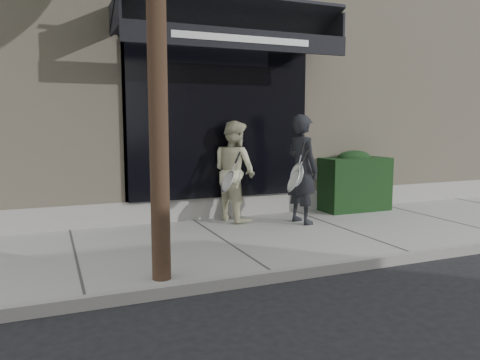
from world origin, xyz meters
name	(u,v)px	position (x,y,z in m)	size (l,w,h in m)	color
ground	(342,235)	(0.00, 0.00, 0.00)	(80.00, 80.00, 0.00)	black
sidewalk	(342,232)	(0.00, 0.00, 0.06)	(20.00, 3.00, 0.12)	#9D9C97
curb	(413,257)	(0.00, -1.55, 0.07)	(20.00, 0.10, 0.14)	gray
building_facade	(229,84)	(-0.01, 4.96, 2.74)	(14.30, 8.04, 5.64)	tan
hedge	(353,182)	(1.10, 1.25, 0.66)	(1.30, 0.70, 1.14)	black
pedestrian_front	(302,169)	(-0.41, 0.59, 1.01)	(0.75, 0.92, 1.79)	black
pedestrian_back	(235,171)	(-1.36, 1.20, 0.96)	(0.85, 1.00, 1.69)	beige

